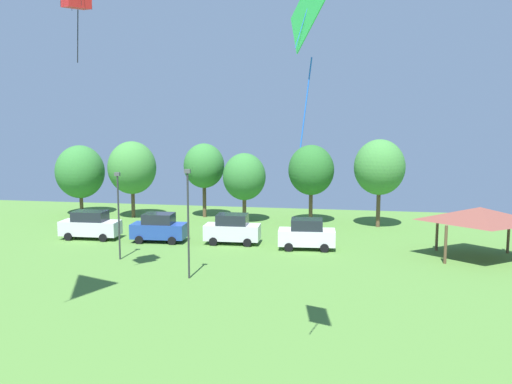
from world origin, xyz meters
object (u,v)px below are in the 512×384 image
Objects in this scene: park_pavilion at (480,215)px; treeline_tree_0 at (80,172)px; parked_car_rightmost_in_row at (307,234)px; kite_flying_3 at (307,14)px; treeline_tree_1 at (132,168)px; light_post_1 at (119,211)px; treeline_tree_2 at (204,166)px; light_post_0 at (188,218)px; parked_car_second_from_left at (159,228)px; parked_car_leftmost at (90,225)px; treeline_tree_5 at (379,167)px; treeline_tree_3 at (244,177)px; treeline_tree_4 at (311,170)px; parked_car_third_from_left at (232,229)px.

treeline_tree_0 reaches higher than park_pavilion.
kite_flying_3 is at bearing -89.89° from parked_car_rightmost_in_row.
treeline_tree_0 is 0.94× the size of treeline_tree_1.
treeline_tree_2 is at bearing 85.43° from light_post_1.
light_post_0 is 0.95× the size of treeline_tree_0.
treeline_tree_2 is (-4.67, 20.42, 1.34)m from light_post_0.
light_post_1 reaches higher than parked_car_rightmost_in_row.
parked_car_second_from_left is at bearing 82.44° from light_post_1.
parked_car_rightmost_in_row is 0.61× the size of treeline_tree_0.
park_pavilion is at bearing 23.91° from light_post_0.
light_post_0 reaches higher than parked_car_leftmost.
treeline_tree_5 is (23.55, -0.67, 0.46)m from treeline_tree_1.
park_pavilion is 21.45m from treeline_tree_3.
treeline_tree_2 is at bearing 58.46° from parked_car_leftmost.
parked_car_leftmost is 0.66× the size of treeline_tree_4.
light_post_0 is at bearing -130.42° from parked_car_rightmost_in_row.
park_pavilion is at bearing -29.57° from treeline_tree_3.
parked_car_leftmost is 1.10× the size of parked_car_third_from_left.
treeline_tree_0 reaches higher than parked_car_rightmost_in_row.
treeline_tree_5 reaches higher than parked_car_second_from_left.
treeline_tree_3 is at bearing 178.39° from treeline_tree_5.
park_pavilion is at bearing 10.77° from light_post_1.
treeline_tree_2 is (-5.23, 10.89, 3.92)m from parked_car_third_from_left.
treeline_tree_4 is (17.45, 0.10, 0.04)m from treeline_tree_1.
treeline_tree_4 is at bearing 38.75° from parked_car_second_from_left.
treeline_tree_0 is at bearing 148.42° from parked_car_third_from_left.
light_post_0 is at bearing -95.46° from parked_car_third_from_left.
parked_car_leftmost reaches higher than parked_car_rightmost_in_row.
parked_car_leftmost is at bearing 132.54° from kite_flying_3.
light_post_1 is at bearing -50.10° from parked_car_leftmost.
treeline_tree_4 is at bearing -7.01° from treeline_tree_2.
treeline_tree_1 is at bearing -168.47° from treeline_tree_2.
treeline_tree_0 is (-25.35, 31.24, -8.79)m from kite_flying_3.
treeline_tree_1 is at bearing 119.49° from parked_car_second_from_left.
kite_flying_3 is 22.70m from light_post_1.
park_pavilion is 20.06m from light_post_0.
park_pavilion is at bearing -5.48° from parked_car_second_from_left.
parked_car_second_from_left is 20.02m from treeline_tree_5.
parked_car_rightmost_in_row is at bearing -9.60° from parked_car_third_from_left.
treeline_tree_5 is (17.27, 9.19, 4.24)m from parked_car_second_from_left.
light_post_1 is (-0.75, -5.66, 2.29)m from parked_car_second_from_left.
treeline_tree_1 is (-5.52, 15.52, 1.49)m from light_post_1.
parked_car_third_from_left is at bearing -142.38° from treeline_tree_5.
light_post_1 is at bearing -54.94° from treeline_tree_0.
light_post_1 is (-13.97, 15.02, -9.72)m from kite_flying_3.
parked_car_rightmost_in_row reaches higher than parked_car_second_from_left.
treeline_tree_0 is at bearing 151.04° from parked_car_rightmost_in_row.
treeline_tree_2 is at bearing 113.62° from parked_car_third_from_left.
treeline_tree_4 is at bearing 138.48° from park_pavilion.
parked_car_rightmost_in_row is at bearing 94.36° from kite_flying_3.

